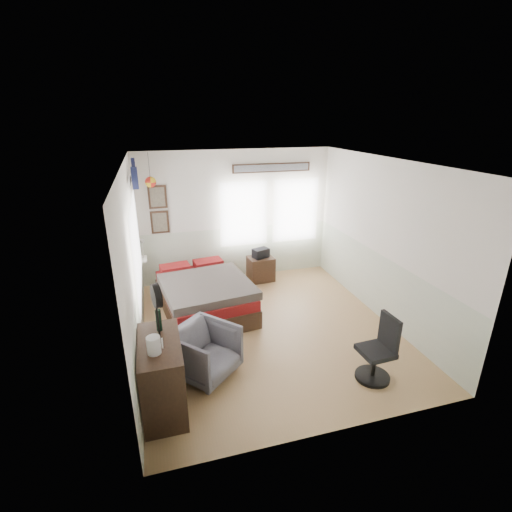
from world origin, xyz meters
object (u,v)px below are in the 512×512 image
at_px(bed, 204,295).
at_px(nightstand, 261,269).
at_px(armchair, 205,352).
at_px(task_chair, 379,354).
at_px(dresser, 162,375).

relative_size(bed, nightstand, 4.16).
xyz_separation_m(bed, nightstand, (1.35, 1.00, -0.05)).
xyz_separation_m(bed, armchair, (-0.24, -1.76, 0.04)).
bearing_deg(nightstand, bed, -147.91).
xyz_separation_m(bed, task_chair, (1.94, -2.46, 0.06)).
relative_size(bed, armchair, 2.79).
height_order(dresser, armchair, dresser).
relative_size(armchair, task_chair, 0.84).
height_order(armchair, task_chair, task_chair).
xyz_separation_m(armchair, task_chair, (2.19, -0.70, 0.02)).
height_order(armchair, nightstand, armchair).
relative_size(nightstand, task_chair, 0.57).
distance_m(nightstand, task_chair, 3.52).
bearing_deg(dresser, task_chair, -4.94).
distance_m(dresser, nightstand, 3.89).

